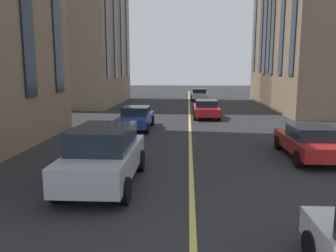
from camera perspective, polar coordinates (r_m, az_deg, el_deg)
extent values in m
cube|color=#D8C64C|center=(18.41, 3.76, -1.91)|extent=(80.00, 0.16, 0.01)
cylinder|color=black|center=(7.39, 23.13, -18.26)|extent=(0.60, 0.21, 0.60)
cube|color=silver|center=(40.88, 5.29, 5.22)|extent=(4.40, 1.80, 0.55)
cube|color=#19232D|center=(40.62, 5.31, 5.93)|extent=(1.85, 1.58, 0.50)
cylinder|color=black|center=(42.33, 4.05, 5.01)|extent=(0.64, 0.22, 0.64)
cylinder|color=black|center=(42.38, 6.39, 4.98)|extent=(0.64, 0.22, 0.64)
cylinder|color=black|center=(39.43, 4.09, 4.68)|extent=(0.64, 0.22, 0.64)
cylinder|color=black|center=(39.49, 6.61, 4.65)|extent=(0.64, 0.22, 0.64)
cube|color=#B21E1E|center=(25.92, 6.44, 2.71)|extent=(4.40, 1.80, 0.55)
cube|color=#19232D|center=(25.65, 6.49, 3.82)|extent=(1.85, 1.58, 0.50)
cylinder|color=black|center=(27.36, 4.46, 2.52)|extent=(0.64, 0.22, 0.64)
cylinder|color=black|center=(27.45, 8.07, 2.48)|extent=(0.64, 0.22, 0.64)
cylinder|color=black|center=(24.49, 4.58, 1.69)|extent=(0.64, 0.22, 0.64)
cylinder|color=black|center=(24.58, 8.61, 1.65)|extent=(0.64, 0.22, 0.64)
cube|color=navy|center=(20.94, -5.47, 1.11)|extent=(4.40, 1.80, 0.55)
cube|color=#19232D|center=(21.08, -5.40, 2.61)|extent=(1.85, 1.58, 0.50)
cylinder|color=black|center=(19.44, -3.59, -0.34)|extent=(0.64, 0.22, 0.64)
cylinder|color=black|center=(19.73, -8.58, -0.29)|extent=(0.64, 0.22, 0.64)
cylinder|color=black|center=(22.29, -2.69, 0.94)|extent=(0.64, 0.22, 0.64)
cylinder|color=black|center=(22.54, -7.06, 0.97)|extent=(0.64, 0.22, 0.64)
cube|color=#B7BABF|center=(10.98, -10.73, -5.80)|extent=(4.70, 1.95, 0.80)
cube|color=#19232D|center=(10.81, -10.86, -1.96)|extent=(2.59, 1.72, 0.70)
cylinder|color=black|center=(9.46, -7.37, -10.78)|extent=(0.76, 0.27, 0.76)
cylinder|color=black|center=(9.97, -18.17, -10.12)|extent=(0.76, 0.27, 0.76)
cylinder|color=black|center=(12.38, -4.70, -5.82)|extent=(0.76, 0.27, 0.76)
cylinder|color=black|center=(12.77, -13.08, -5.56)|extent=(0.76, 0.27, 0.76)
cube|color=#B21E1E|center=(15.22, 22.69, -2.80)|extent=(4.40, 1.80, 0.55)
cube|color=#19232D|center=(14.92, 23.09, -1.01)|extent=(1.85, 1.58, 0.50)
cylinder|color=black|center=(16.38, 18.11, -2.68)|extent=(0.64, 0.22, 0.64)
cylinder|color=black|center=(16.90, 23.79, -2.65)|extent=(0.64, 0.22, 0.64)
cylinder|color=black|center=(13.66, 21.17, -5.23)|extent=(0.64, 0.22, 0.64)
cube|color=gray|center=(39.09, -18.35, 18.73)|extent=(13.53, 12.89, 20.40)
cube|color=#19232D|center=(38.99, -7.94, 19.74)|extent=(1.10, 0.10, 15.50)
cube|color=#19232D|center=(42.27, -7.00, 18.95)|extent=(1.10, 0.10, 15.50)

